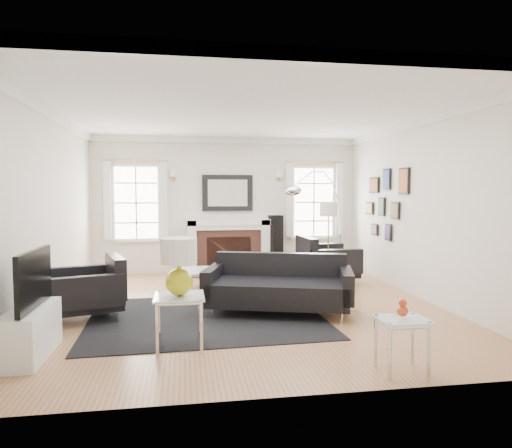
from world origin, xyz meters
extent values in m
plane|color=#92643D|center=(0.00, 0.00, 0.00)|extent=(6.00, 6.00, 0.00)
cube|color=silver|center=(0.00, 3.00, 1.40)|extent=(5.50, 0.04, 2.80)
cube|color=silver|center=(0.00, -3.00, 1.40)|extent=(5.50, 0.04, 2.80)
cube|color=silver|center=(-2.75, 0.00, 1.40)|extent=(0.04, 6.00, 2.80)
cube|color=silver|center=(2.75, 0.00, 1.40)|extent=(0.04, 6.00, 2.80)
cube|color=white|center=(0.00, 0.00, 2.80)|extent=(5.50, 6.00, 0.02)
cube|color=white|center=(0.00, 0.00, 2.74)|extent=(5.50, 6.00, 0.12)
cube|color=white|center=(-0.75, 2.80, 0.55)|extent=(0.18, 0.38, 1.10)
cube|color=white|center=(0.75, 2.80, 0.55)|extent=(0.18, 0.38, 1.10)
cube|color=white|center=(0.00, 2.80, 1.05)|extent=(1.70, 0.38, 0.12)
cube|color=white|center=(0.00, 2.80, 0.95)|extent=(1.50, 0.34, 0.10)
cube|color=brown|center=(0.00, 2.82, 0.45)|extent=(1.30, 0.30, 0.90)
cube|color=black|center=(0.00, 2.72, 0.38)|extent=(0.90, 0.10, 0.76)
cube|color=brown|center=(0.00, 2.55, 0.02)|extent=(1.70, 0.50, 0.04)
cube|color=black|center=(0.00, 2.96, 1.65)|extent=(1.05, 0.06, 0.75)
cube|color=white|center=(0.00, 2.92, 1.65)|extent=(0.82, 0.02, 0.55)
cube|color=white|center=(-1.85, 2.97, 1.45)|extent=(1.00, 0.05, 1.60)
cube|color=white|center=(-1.85, 2.94, 1.45)|extent=(0.84, 0.02, 1.44)
cube|color=white|center=(-2.40, 2.87, 1.50)|extent=(0.14, 0.05, 1.55)
cube|color=white|center=(-1.30, 2.87, 1.50)|extent=(0.14, 0.05, 1.55)
cube|color=white|center=(1.85, 2.97, 1.45)|extent=(1.00, 0.05, 1.60)
cube|color=white|center=(1.85, 2.94, 1.45)|extent=(0.84, 0.02, 1.44)
cube|color=white|center=(1.30, 2.87, 1.50)|extent=(0.14, 0.05, 1.55)
cube|color=white|center=(2.40, 2.87, 1.50)|extent=(0.14, 0.05, 1.55)
cube|color=black|center=(2.72, 0.60, 1.85)|extent=(0.03, 0.34, 0.44)
cube|color=#B76130|center=(2.70, 0.60, 1.85)|extent=(0.01, 0.29, 0.39)
cube|color=black|center=(2.72, 1.25, 1.90)|extent=(0.03, 0.28, 0.38)
cube|color=#3A54A1|center=(2.70, 1.25, 1.90)|extent=(0.01, 0.23, 0.33)
cube|color=black|center=(2.72, 1.80, 1.80)|extent=(0.03, 0.40, 0.30)
cube|color=#A95634|center=(2.70, 1.80, 1.80)|extent=(0.01, 0.35, 0.25)
cube|color=black|center=(2.72, 0.90, 1.35)|extent=(0.03, 0.30, 0.30)
cube|color=olive|center=(2.70, 0.90, 1.35)|extent=(0.01, 0.25, 0.25)
cube|color=black|center=(2.72, 1.45, 1.40)|extent=(0.03, 0.26, 0.34)
cube|color=#447255|center=(2.70, 1.45, 1.40)|extent=(0.01, 0.21, 0.29)
cube|color=black|center=(2.72, 2.00, 1.35)|extent=(0.03, 0.32, 0.24)
cube|color=#BCBF52|center=(2.70, 2.00, 1.35)|extent=(0.01, 0.27, 0.19)
cube|color=black|center=(2.72, 1.15, 0.95)|extent=(0.03, 0.24, 0.30)
cube|color=#453060|center=(2.70, 1.15, 0.95)|extent=(0.01, 0.19, 0.25)
cube|color=black|center=(2.72, 1.75, 0.95)|extent=(0.03, 0.28, 0.22)
cube|color=#895072|center=(2.70, 1.75, 0.95)|extent=(0.01, 0.23, 0.17)
cube|color=white|center=(-2.45, -1.70, 0.25)|extent=(0.35, 1.00, 0.50)
cube|color=black|center=(-2.40, -1.70, 0.80)|extent=(0.05, 1.00, 0.58)
cube|color=black|center=(-0.62, -0.53, 0.01)|extent=(3.11, 2.63, 0.01)
cube|color=black|center=(0.37, -0.46, 0.29)|extent=(2.06, 1.39, 0.31)
cube|color=black|center=(0.48, -0.08, 0.52)|extent=(1.85, 0.68, 0.52)
cube|color=black|center=(-0.52, -0.20, 0.42)|extent=(0.40, 0.90, 0.40)
cube|color=black|center=(1.25, -0.73, 0.42)|extent=(0.40, 0.90, 0.40)
cube|color=black|center=(-2.20, -0.28, 0.30)|extent=(1.07, 1.07, 0.32)
cube|color=black|center=(-1.83, -0.17, 0.54)|extent=(0.40, 0.86, 0.54)
cube|color=black|center=(-2.33, 0.13, 0.43)|extent=(0.86, 0.38, 0.41)
cube|color=black|center=(-2.07, -0.69, 0.43)|extent=(0.86, 0.38, 0.41)
cube|color=black|center=(1.70, 1.47, 0.32)|extent=(0.94, 0.94, 0.34)
cube|color=black|center=(1.29, 1.45, 0.57)|extent=(0.19, 0.92, 0.57)
cube|color=black|center=(1.72, 1.01, 0.46)|extent=(0.92, 0.17, 0.43)
cube|color=black|center=(1.69, 1.92, 0.46)|extent=(0.92, 0.17, 0.43)
cube|color=silver|center=(-0.54, 1.11, 0.35)|extent=(0.82, 0.82, 0.02)
cylinder|color=silver|center=(-0.91, 0.74, 0.18)|extent=(0.04, 0.04, 0.36)
cylinder|color=silver|center=(-0.17, 0.74, 0.18)|extent=(0.04, 0.04, 0.36)
cylinder|color=silver|center=(-0.91, 1.48, 0.18)|extent=(0.04, 0.04, 0.36)
cylinder|color=silver|center=(-0.17, 1.48, 0.18)|extent=(0.04, 0.04, 0.36)
cube|color=silver|center=(-0.96, -1.70, 0.56)|extent=(0.52, 0.52, 0.02)
cylinder|color=silver|center=(-1.18, -1.92, 0.29)|extent=(0.04, 0.04, 0.57)
cylinder|color=silver|center=(-0.74, -1.92, 0.29)|extent=(0.04, 0.04, 0.57)
cylinder|color=silver|center=(-1.18, -1.47, 0.29)|extent=(0.04, 0.04, 0.57)
cylinder|color=silver|center=(-0.74, -1.47, 0.29)|extent=(0.04, 0.04, 0.57)
cube|color=silver|center=(1.08, -2.65, 0.49)|extent=(0.46, 0.38, 0.02)
cylinder|color=silver|center=(0.89, -2.80, 0.25)|extent=(0.04, 0.04, 0.50)
cylinder|color=silver|center=(1.26, -2.80, 0.25)|extent=(0.04, 0.04, 0.50)
cylinder|color=silver|center=(0.89, -2.50, 0.25)|extent=(0.04, 0.04, 0.50)
cylinder|color=silver|center=(1.26, -2.50, 0.25)|extent=(0.04, 0.04, 0.50)
sphere|color=gold|center=(-0.96, -1.70, 0.72)|extent=(0.29, 0.29, 0.29)
cylinder|color=gold|center=(-0.96, -1.70, 0.86)|extent=(0.04, 0.04, 0.11)
cylinder|color=white|center=(-0.96, -1.70, 1.05)|extent=(0.38, 0.38, 0.27)
sphere|color=#BD3618|center=(1.08, -2.65, 0.57)|extent=(0.10, 0.10, 0.10)
sphere|color=#BD3618|center=(1.08, -2.65, 0.65)|extent=(0.08, 0.08, 0.08)
cube|color=silver|center=(2.20, 2.18, 0.09)|extent=(0.22, 0.36, 0.18)
ellipsoid|color=silver|center=(0.95, 1.12, 1.69)|extent=(0.30, 0.30, 0.18)
cylinder|color=#B67C3F|center=(1.60, 1.14, 0.01)|extent=(0.19, 0.19, 0.03)
cylinder|color=#B67C3F|center=(1.60, 1.14, 0.66)|extent=(0.02, 0.02, 1.32)
cylinder|color=white|center=(1.60, 1.14, 1.37)|extent=(0.30, 0.30, 0.25)
cube|color=black|center=(0.96, 2.65, 0.60)|extent=(0.29, 0.29, 1.19)
camera|label=1|loc=(-0.91, -6.52, 1.67)|focal=32.00mm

